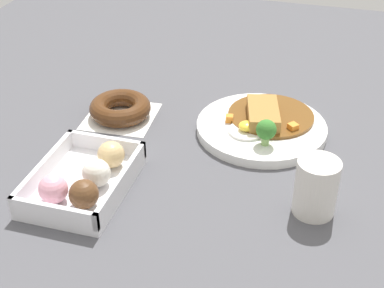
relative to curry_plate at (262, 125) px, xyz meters
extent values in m
plane|color=#4C4C51|center=(-0.06, 0.05, -0.01)|extent=(1.60, 1.60, 0.00)
cylinder|color=white|center=(0.00, 0.00, -0.01)|extent=(0.24, 0.24, 0.02)
cylinder|color=brown|center=(0.03, -0.01, 0.01)|extent=(0.16, 0.16, 0.01)
cube|color=#A87538|center=(0.01, 0.00, 0.02)|extent=(0.12, 0.08, 0.02)
cylinder|color=white|center=(-0.04, 0.02, 0.01)|extent=(0.07, 0.07, 0.00)
ellipsoid|color=yellow|center=(-0.04, 0.02, 0.02)|extent=(0.03, 0.03, 0.02)
cylinder|color=#8CB766|center=(-0.07, -0.02, 0.01)|extent=(0.01, 0.01, 0.02)
sphere|color=#387A2D|center=(-0.07, -0.02, 0.03)|extent=(0.04, 0.04, 0.04)
cube|color=orange|center=(-0.01, 0.06, 0.01)|extent=(0.02, 0.02, 0.01)
cube|color=orange|center=(-0.01, -0.06, 0.01)|extent=(0.02, 0.02, 0.02)
cube|color=white|center=(-0.26, 0.25, -0.01)|extent=(0.20, 0.14, 0.01)
cube|color=white|center=(-0.35, 0.25, 0.01)|extent=(0.01, 0.14, 0.03)
cube|color=white|center=(-0.16, 0.25, 0.01)|extent=(0.01, 0.14, 0.03)
cube|color=white|center=(-0.26, 0.18, 0.01)|extent=(0.20, 0.01, 0.03)
cube|color=white|center=(-0.26, 0.32, 0.01)|extent=(0.20, 0.01, 0.03)
sphere|color=brown|center=(-0.31, 0.22, 0.02)|extent=(0.05, 0.05, 0.05)
sphere|color=silver|center=(-0.25, 0.22, 0.02)|extent=(0.05, 0.05, 0.05)
sphere|color=#DBB77A|center=(-0.20, 0.22, 0.02)|extent=(0.05, 0.05, 0.05)
sphere|color=pink|center=(-0.31, 0.27, 0.02)|extent=(0.05, 0.05, 0.05)
cube|color=white|center=(-0.02, 0.28, -0.01)|extent=(0.14, 0.14, 0.00)
torus|color=#4C2B14|center=(-0.02, 0.28, 0.00)|extent=(0.12, 0.12, 0.04)
cylinder|color=silver|center=(-0.21, -0.12, 0.03)|extent=(0.07, 0.07, 0.09)
camera|label=1|loc=(-0.90, -0.12, 0.55)|focal=52.25mm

